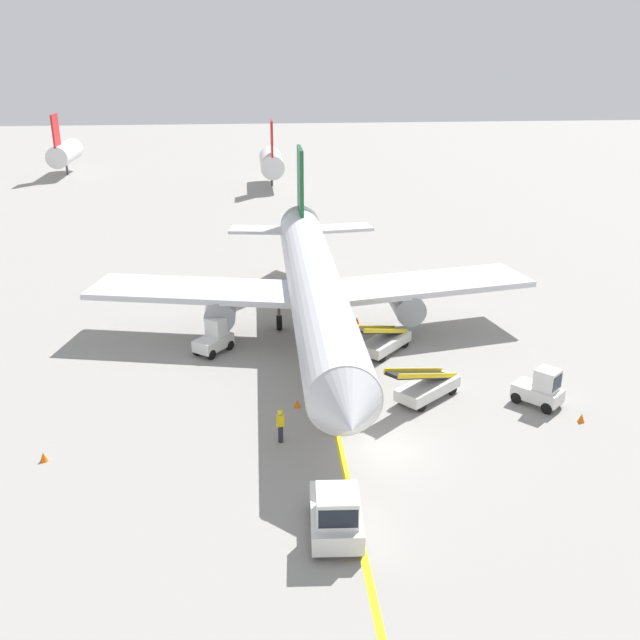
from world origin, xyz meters
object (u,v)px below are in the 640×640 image
belt_loader_aft_hold (426,386)px  safety_cone_nose_right (297,403)px  baggage_tug_by_cargo_door (541,389)px  safety_cone_wingtip_left (357,320)px  pushback_tug (336,513)px  ground_crew_wing_walker (338,377)px  baggage_tug_near_wing (215,337)px  belt_loader_forward_hold (384,341)px  safety_cone_wingtip_right (581,418)px  airliner (314,286)px  safety_cone_tail_area (279,310)px  safety_cone_nose_left (44,457)px  ground_crew_marshaller (280,425)px

belt_loader_aft_hold → safety_cone_nose_right: belt_loader_aft_hold is taller
baggage_tug_by_cargo_door → safety_cone_wingtip_left: size_ratio=6.04×
pushback_tug → ground_crew_wing_walker: (1.53, 11.85, -0.08)m
baggage_tug_near_wing → belt_loader_forward_hold: 10.21m
pushback_tug → belt_loader_forward_hold: bearing=73.7°
safety_cone_nose_right → safety_cone_wingtip_left: same height
safety_cone_wingtip_right → safety_cone_nose_right: bearing=168.1°
airliner → baggage_tug_by_cargo_door: 15.10m
safety_cone_tail_area → safety_cone_nose_right: bearing=-88.7°
ground_crew_wing_walker → safety_cone_wingtip_right: bearing=-20.9°
pushback_tug → safety_cone_nose_right: 10.41m
safety_cone_nose_left → safety_cone_nose_right: 12.25m
belt_loader_aft_hold → ground_crew_wing_walker: bearing=164.1°
airliner → safety_cone_nose_left: size_ratio=80.07×
ground_crew_marshaller → safety_cone_wingtip_left: bearing=68.6°
ground_crew_wing_walker → safety_cone_wingtip_left: 10.24m
ground_crew_marshaller → belt_loader_forward_hold: bearing=55.7°
ground_crew_marshaller → safety_cone_wingtip_right: bearing=1.6°
safety_cone_nose_right → safety_cone_wingtip_right: 14.13m
belt_loader_forward_hold → ground_crew_wing_walker: 6.00m
ground_crew_marshaller → pushback_tug: bearing=-75.9°
airliner → belt_loader_forward_hold: (3.93, -2.91, -2.64)m
safety_cone_wingtip_right → safety_cone_wingtip_left: bearing=122.3°
belt_loader_forward_hold → safety_cone_wingtip_left: belt_loader_forward_hold is taller
pushback_tug → ground_crew_wing_walker: 11.95m
ground_crew_wing_walker → baggage_tug_near_wing: bearing=137.9°
safety_cone_nose_left → safety_cone_wingtip_left: 22.45m
belt_loader_forward_hold → safety_cone_wingtip_right: bearing=-49.0°
ground_crew_wing_walker → safety_cone_tail_area: size_ratio=3.86×
belt_loader_aft_hold → safety_cone_wingtip_left: (-1.99, 11.19, -0.56)m
safety_cone_nose_right → belt_loader_forward_hold: bearing=48.6°
belt_loader_aft_hold → safety_cone_nose_right: size_ratio=10.60×
ground_crew_marshaller → safety_cone_wingtip_left: (5.78, 14.75, -0.69)m
baggage_tug_by_cargo_door → safety_cone_tail_area: size_ratio=6.04×
airliner → safety_cone_wingtip_right: size_ratio=80.07×
airliner → safety_cone_wingtip_left: 4.86m
safety_cone_nose_right → belt_loader_aft_hold: bearing=1.9°
airliner → safety_cone_nose_right: airliner is taller
baggage_tug_near_wing → safety_cone_wingtip_left: size_ratio=6.11×
belt_loader_aft_hold → safety_cone_tail_area: size_ratio=10.60×
pushback_tug → safety_cone_wingtip_left: (4.02, 21.77, -0.77)m
belt_loader_forward_hold → safety_cone_wingtip_right: size_ratio=10.33×
baggage_tug_near_wing → safety_cone_nose_left: (-7.14, -11.56, -0.71)m
safety_cone_tail_area → baggage_tug_near_wing: bearing=-123.1°
safety_cone_wingtip_right → belt_loader_aft_hold: bearing=156.0°
safety_cone_wingtip_right → pushback_tug: bearing=-150.3°
airliner → ground_crew_marshaller: bearing=-102.2°
safety_cone_nose_left → airliner: bearing=44.9°
pushback_tug → safety_cone_tail_area: (-1.09, 24.30, -0.77)m
safety_cone_nose_left → safety_cone_wingtip_left: size_ratio=1.00×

